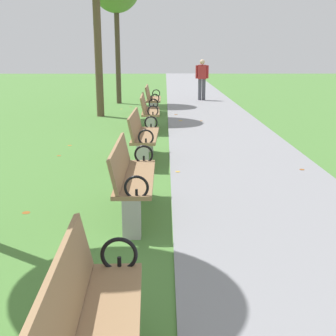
{
  "coord_description": "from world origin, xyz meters",
  "views": [
    {
      "loc": [
        -0.09,
        0.98,
        2.01
      ],
      "look_at": [
        -0.05,
        6.37,
        0.55
      ],
      "focal_mm": 46.75,
      "sensor_mm": 36.0,
      "label": 1
    }
  ],
  "objects": [
    {
      "name": "paved_walkway",
      "position": [
        1.32,
        18.0,
        0.01
      ],
      "size": [
        2.64,
        44.0,
        0.02
      ],
      "primitive_type": "cube",
      "color": "gray",
      "rests_on": "ground"
    },
    {
      "name": "park_bench_2",
      "position": [
        -0.5,
        3.08,
        0.49
      ],
      "size": [
        0.53,
        1.62,
        0.9
      ],
      "color": "#93704C",
      "rests_on": "ground"
    },
    {
      "name": "park_bench_3",
      "position": [
        -0.5,
        6.19,
        0.49
      ],
      "size": [
        0.48,
        1.6,
        0.9
      ],
      "color": "#93704C",
      "rests_on": "ground"
    },
    {
      "name": "park_bench_4",
      "position": [
        -0.5,
        8.96,
        0.49
      ],
      "size": [
        0.51,
        1.61,
        0.9
      ],
      "color": "#93704C",
      "rests_on": "ground"
    },
    {
      "name": "park_bench_5",
      "position": [
        -0.5,
        12.22,
        0.49
      ],
      "size": [
        0.49,
        1.61,
        0.9
      ],
      "color": "#93704C",
      "rests_on": "ground"
    },
    {
      "name": "park_bench_6",
      "position": [
        -0.5,
        15.1,
        0.49
      ],
      "size": [
        0.48,
        1.6,
        0.9
      ],
      "color": "#93704C",
      "rests_on": "ground"
    },
    {
      "name": "pedestrian_walking",
      "position": [
        1.41,
        19.01,
        0.93
      ],
      "size": [
        0.53,
        0.23,
        1.62
      ],
      "color": "#4C4C56",
      "rests_on": "paved_walkway"
    },
    {
      "name": "scattered_leaves",
      "position": [
        -0.34,
        9.07,
        0.01
      ],
      "size": [
        4.55,
        16.98,
        0.02
      ],
      "color": "brown",
      "rests_on": "ground"
    }
  ]
}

